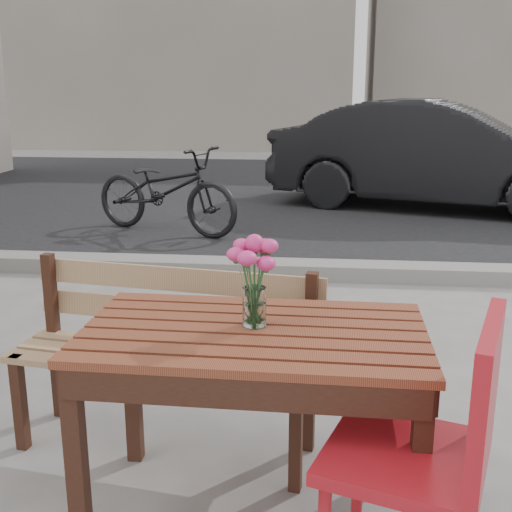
{
  "coord_description": "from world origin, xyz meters",
  "views": [
    {
      "loc": [
        0.38,
        -1.76,
        1.44
      ],
      "look_at": [
        0.18,
        0.24,
        0.9
      ],
      "focal_mm": 45.0,
      "sensor_mm": 36.0,
      "label": 1
    }
  ],
  "objects_px": {
    "main_table": "(254,361)",
    "red_chair": "(436,443)",
    "main_vase": "(254,270)",
    "bicycle": "(165,190)",
    "parked_car": "(437,155)"
  },
  "relations": [
    {
      "from": "main_table",
      "to": "red_chair",
      "type": "distance_m",
      "value": 0.63
    },
    {
      "from": "main_table",
      "to": "main_vase",
      "type": "relative_size",
      "value": 3.67
    },
    {
      "from": "main_table",
      "to": "main_vase",
      "type": "xyz_separation_m",
      "value": [
        -0.0,
        0.03,
        0.3
      ]
    },
    {
      "from": "main_vase",
      "to": "bicycle",
      "type": "xyz_separation_m",
      "value": [
        -1.33,
        4.24,
        -0.44
      ]
    },
    {
      "from": "main_vase",
      "to": "bicycle",
      "type": "relative_size",
      "value": 0.18
    },
    {
      "from": "main_table",
      "to": "parked_car",
      "type": "relative_size",
      "value": 0.29
    },
    {
      "from": "main_vase",
      "to": "parked_car",
      "type": "xyz_separation_m",
      "value": [
        1.57,
        5.89,
        -0.23
      ]
    },
    {
      "from": "parked_car",
      "to": "red_chair",
      "type": "bearing_deg",
      "value": -172.45
    },
    {
      "from": "main_table",
      "to": "parked_car",
      "type": "xyz_separation_m",
      "value": [
        1.57,
        5.93,
        0.07
      ]
    },
    {
      "from": "bicycle",
      "to": "main_vase",
      "type": "bearing_deg",
      "value": -140.2
    },
    {
      "from": "main_table",
      "to": "parked_car",
      "type": "height_order",
      "value": "parked_car"
    },
    {
      "from": "red_chair",
      "to": "main_vase",
      "type": "distance_m",
      "value": 0.74
    },
    {
      "from": "parked_car",
      "to": "bicycle",
      "type": "xyz_separation_m",
      "value": [
        -2.9,
        -1.65,
        -0.21
      ]
    },
    {
      "from": "bicycle",
      "to": "parked_car",
      "type": "bearing_deg",
      "value": -38.02
    },
    {
      "from": "main_table",
      "to": "main_vase",
      "type": "bearing_deg",
      "value": 92.18
    }
  ]
}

